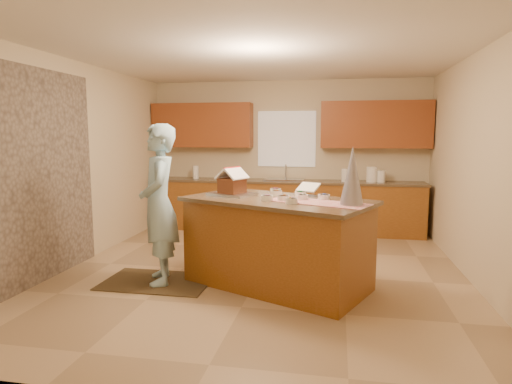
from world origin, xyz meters
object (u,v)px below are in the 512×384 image
at_px(boy, 159,204).
at_px(island_base, 277,244).
at_px(gingerbread_house, 232,183).
at_px(tinsel_tree, 352,176).

bearing_deg(boy, island_base, 73.18).
bearing_deg(boy, gingerbread_house, 90.81).
relative_size(tinsel_tree, gingerbread_house, 1.50).
bearing_deg(island_base, gingerbread_house, -174.81).
height_order(island_base, boy, boy).
height_order(tinsel_tree, gingerbread_house, tinsel_tree).
bearing_deg(tinsel_tree, gingerbread_house, 160.15).
relative_size(island_base, gingerbread_house, 4.90).
distance_m(tinsel_tree, boy, 2.20).
bearing_deg(tinsel_tree, boy, 175.99).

